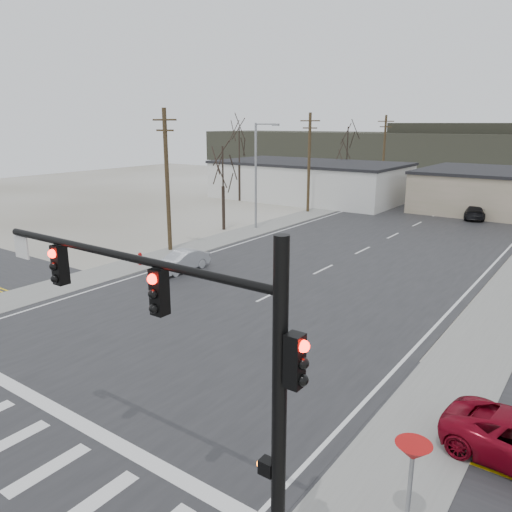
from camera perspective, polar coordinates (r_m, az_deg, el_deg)
The scene contains 19 objects.
ground at distance 21.22m, azimuth -10.82°, elevation -10.39°, with size 140.00×140.00×0.00m, color silver.
main_road at distance 32.63m, azimuth 8.52°, elevation -1.16°, with size 18.00×110.00×0.05m, color #232326.
cross_road at distance 21.21m, azimuth -10.82°, elevation -10.34°, with size 90.00×10.00×0.04m, color #232326.
sidewalk_left at distance 42.22m, azimuth -1.17°, elevation 2.71°, with size 3.00×90.00×0.06m, color gray.
traffic_signal_mast at distance 10.20m, azimuth -6.43°, elevation -10.18°, with size 8.95×0.43×7.20m.
fire_hydrant at distance 33.27m, azimuth -13.09°, elevation -0.30°, with size 0.24×0.24×0.87m.
yield_sign at distance 12.05m, azimuth 17.48°, elevation -20.90°, with size 0.80×0.80×2.35m.
building_left_far at distance 61.35m, azimuth 6.07°, elevation 8.58°, with size 22.30×12.30×4.50m.
upole_left_b at distance 36.02m, azimuth -10.13°, elevation 8.73°, with size 2.20×0.30×10.00m.
upole_left_c at distance 51.94m, azimuth 6.08°, elevation 10.73°, with size 2.20×0.30×10.00m.
upole_left_d at distance 69.98m, azimuth 14.41°, elevation 11.43°, with size 2.20×0.30×10.00m.
streetlight_main at distance 43.16m, azimuth 0.19°, elevation 9.78°, with size 2.40×0.25×9.00m.
tree_left_near at distance 42.90m, azimuth -3.81°, elevation 9.90°, with size 3.30×3.30×7.35m.
tree_left_far at distance 65.43m, azimuth 10.40°, elevation 12.36°, with size 3.96×3.96×8.82m.
tree_left_mid at distance 59.36m, azimuth -1.93°, elevation 12.34°, with size 3.96×3.96×8.82m.
hill_left at distance 116.07m, azimuth 10.82°, elevation 12.00°, with size 70.00×18.00×7.00m, color #333026.
sedan_crossing at distance 31.35m, azimuth -8.50°, elevation -0.57°, with size 1.34×3.85×1.27m, color #A0A4AB.
car_far_a at distance 52.59m, azimuth 23.67°, elevation 4.66°, with size 1.88×4.62×1.34m, color black.
car_far_b at distance 79.27m, azimuth 21.74°, elevation 7.98°, with size 1.76×4.37×1.49m, color black.
Camera 1 is at (14.16, -13.00, 8.99)m, focal length 35.00 mm.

